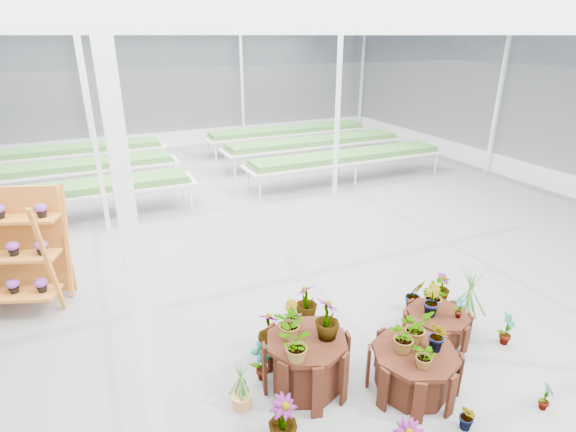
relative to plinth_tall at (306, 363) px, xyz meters
name	(u,v)px	position (x,y,z in m)	size (l,w,h in m)	color
ground_plane	(300,283)	(1.05, 2.35, -0.36)	(24.00, 24.00, 0.00)	gray
greenhouse_shell	(302,163)	(1.05, 2.35, 1.89)	(18.00, 24.00, 4.50)	white
steel_frame	(302,163)	(1.05, 2.35, 1.89)	(18.00, 24.00, 4.50)	silver
nursery_benches	(201,164)	(1.05, 9.55, 0.06)	(16.00, 7.00, 0.84)	silver
plinth_tall	(306,363)	(0.00, 0.00, 0.00)	(1.07, 1.07, 0.73)	#35150A
plinth_mid	(413,370)	(1.20, -0.60, -0.07)	(1.11, 1.11, 0.58)	#35150A
plinth_low	(436,325)	(2.20, 0.10, -0.15)	(0.93, 0.93, 0.42)	#35150A
shelf_rack	(2,252)	(-3.61, 3.70, 0.61)	(1.84, 0.97, 1.94)	#B86620
nursery_plants	(372,330)	(0.99, 0.03, 0.18)	(4.25, 3.22, 1.27)	#3D732F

